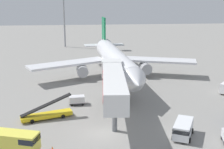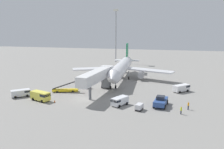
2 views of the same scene
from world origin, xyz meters
TOP-DOWN VIEW (x-y plane):
  - ground_plane at (0.00, 0.00)m, footprint 300.00×300.00m
  - airplane_at_gate at (4.32, 26.38)m, footprint 37.31×40.09m
  - jet_bridge at (1.87, 6.26)m, footprint 4.64×19.60m
  - pushback_tug at (19.56, 0.02)m, footprint 3.45×6.28m
  - belt_loader_truck at (-8.00, 5.67)m, footprint 7.57×3.82m
  - service_van_outer_right at (24.81, 14.65)m, footprint 5.15×5.17m
  - service_van_mid_center at (-10.41, -3.51)m, footprint 5.77×3.61m
  - service_van_mid_left at (9.94, -2.01)m, footprint 3.88×4.95m
  - service_van_outer_left at (-17.51, -1.70)m, footprint 4.95×4.84m
  - baggage_cart_rear_right at (-3.64, 11.18)m, footprint 2.57×1.61m
  - baggage_cart_near_left at (15.01, -4.06)m, footprint 1.77×2.51m
  - ground_crew_worker_foreground at (25.80, -0.92)m, footprint 0.39×0.39m
  - ground_crew_worker_midground at (24.13, -4.26)m, footprint 0.48×0.48m
  - safety_cone_alpha at (-6.36, -3.86)m, footprint 0.40×0.40m
  - apron_light_mast at (-8.37, 69.07)m, footprint 2.40×2.40m

SIDE VIEW (x-z plane):
  - ground_plane at x=0.00m, z-range 0.00..0.00m
  - safety_cone_alpha at x=-6.36m, z-range 0.00..0.61m
  - belt_loader_truck at x=-8.00m, z-range -0.94..2.50m
  - baggage_cart_near_left at x=15.01m, z-range 0.08..1.53m
  - baggage_cart_rear_right at x=-3.64m, z-range 0.08..1.54m
  - ground_crew_worker_midground at x=24.13m, z-range 0.05..1.82m
  - ground_crew_worker_foreground at x=25.80m, z-range 0.06..1.93m
  - service_van_outer_left at x=-17.51m, z-range 0.15..2.08m
  - service_van_mid_left at x=9.94m, z-range 0.15..2.18m
  - service_van_outer_right at x=24.81m, z-range 0.15..2.22m
  - pushback_tug at x=19.56m, z-range -0.09..2.50m
  - service_van_mid_center at x=-10.41m, z-range 0.16..2.52m
  - airplane_at_gate at x=4.32m, z-range -1.69..10.44m
  - jet_bridge at x=1.87m, z-range 1.71..8.64m
  - apron_light_mast at x=-8.37m, z-range 5.19..33.50m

